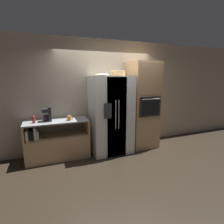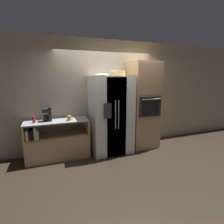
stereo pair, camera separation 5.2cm
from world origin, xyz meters
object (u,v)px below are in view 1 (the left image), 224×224
at_px(refrigerator, 111,115).
at_px(wall_oven, 143,105).
at_px(wicker_basket, 118,73).
at_px(fruit_bowl, 102,75).
at_px(coffee_maker, 48,114).
at_px(mug, 69,118).
at_px(bottle_tall, 34,119).

height_order(refrigerator, wall_oven, wall_oven).
relative_size(refrigerator, wicker_basket, 5.46).
height_order(wicker_basket, fruit_bowl, wicker_basket).
bearing_deg(coffee_maker, refrigerator, -4.43).
relative_size(wall_oven, coffee_maker, 7.93).
xyz_separation_m(refrigerator, fruit_bowl, (-0.23, -0.05, 0.98)).
distance_m(wall_oven, coffee_maker, 2.39).
bearing_deg(fruit_bowl, wall_oven, 4.76).
distance_m(mug, coffee_maker, 0.48).
xyz_separation_m(wicker_basket, bottle_tall, (-1.95, 0.04, -0.97)).
bearing_deg(mug, fruit_bowl, -3.63).
relative_size(wicker_basket, fruit_bowl, 1.09).
bearing_deg(bottle_tall, fruit_bowl, -3.49).
distance_m(bottle_tall, mug, 0.75).
xyz_separation_m(fruit_bowl, mug, (-0.78, 0.05, -0.97)).
bearing_deg(refrigerator, coffee_maker, 175.57).
height_order(bottle_tall, mug, bottle_tall).
bearing_deg(fruit_bowl, refrigerator, 12.80).
xyz_separation_m(mug, coffee_maker, (-0.45, 0.12, 0.10)).
xyz_separation_m(fruit_bowl, bottle_tall, (-1.52, 0.09, -0.93)).
xyz_separation_m(wall_oven, wicker_basket, (-0.74, -0.05, 0.83)).
bearing_deg(coffee_maker, wall_oven, -1.68).
relative_size(bottle_tall, coffee_maker, 0.71).
height_order(wall_oven, bottle_tall, wall_oven).
xyz_separation_m(wicker_basket, fruit_bowl, (-0.42, -0.05, -0.04)).
bearing_deg(wicker_basket, mug, -179.89).
height_order(wall_oven, fruit_bowl, wall_oven).
bearing_deg(coffee_maker, bottle_tall, -165.67).
bearing_deg(refrigerator, bottle_tall, 178.71).
height_order(fruit_bowl, coffee_maker, fruit_bowl).
relative_size(wicker_basket, bottle_tall, 1.71).
relative_size(refrigerator, bottle_tall, 9.35).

